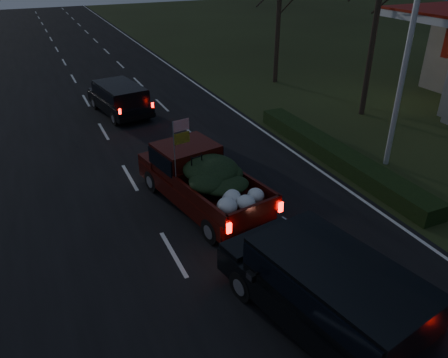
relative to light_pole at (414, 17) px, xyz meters
name	(u,v)px	position (x,y,z in m)	size (l,w,h in m)	color
ground	(173,254)	(-9.50, -2.00, -5.48)	(120.00, 120.00, 0.00)	black
road_asphalt	(173,254)	(-9.50, -2.00, -5.47)	(14.00, 120.00, 0.02)	black
hedge_row	(336,154)	(-1.70, 1.00, -5.18)	(1.00, 10.00, 0.60)	black
light_pole	(414,17)	(0.00, 0.00, 0.00)	(0.50, 0.90, 9.16)	silver
pickup_truck	(202,177)	(-7.76, 0.14, -4.44)	(2.95, 5.57, 2.78)	#3E0C08
lead_suv	(120,96)	(-8.19, 10.01, -4.53)	(2.49, 4.61, 1.26)	black
rear_suv	(332,289)	(-7.21, -5.95, -4.35)	(3.10, 5.51, 1.49)	black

